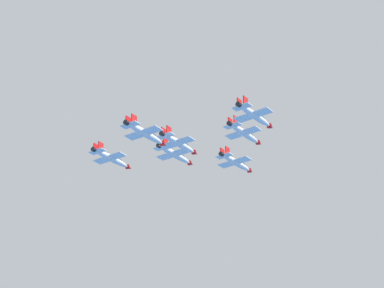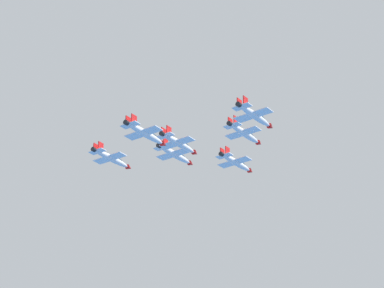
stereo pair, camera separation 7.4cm
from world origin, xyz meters
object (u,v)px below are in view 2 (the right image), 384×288
Objects in this scene: jet_lead at (236,162)px; jet_right_outer at (255,116)px; jet_right_wingman at (244,133)px; jet_slot_rear at (179,143)px; jet_left_outer at (111,158)px; jet_trailing at (145,133)px; jet_left_wingman at (175,154)px.

jet_lead is 1.02× the size of jet_right_outer.
jet_right_wingman is 19.56m from jet_slot_rear.
jet_left_outer reaches higher than jet_slot_rear.
jet_left_outer reaches higher than jet_trailing.
jet_lead is 1.04× the size of jet_slot_rear.
jet_slot_rear is (-7.15, 17.44, -5.23)m from jet_right_wingman.
jet_trailing is (-12.75, 6.59, -2.78)m from jet_slot_rear.
jet_trailing is at bearing -179.99° from jet_slot_rear.
jet_right_wingman is at bearing -40.35° from jet_slot_rear.
jet_right_outer is at bearing -139.55° from jet_right_wingman.
jet_right_outer is at bearing -138.77° from jet_lead.
jet_right_outer is at bearing -90.19° from jet_left_outer.
jet_left_outer is 24.50m from jet_slot_rear.
jet_right_outer is at bearing -60.00° from jet_trailing.
jet_slot_rear is at bearing 139.72° from jet_right_wingman.
jet_right_wingman reaches higher than jet_right_outer.
jet_left_outer is 28.73m from jet_trailing.
jet_left_wingman is 1.04× the size of jet_right_outer.
jet_right_wingman is 0.99× the size of jet_trailing.
jet_right_wingman is 0.99× the size of jet_left_outer.
jet_left_outer is at bearing 59.07° from jet_trailing.
jet_slot_rear is at bearing -0.47° from jet_trailing.
jet_left_wingman reaches higher than jet_slot_rear.
jet_left_outer is 1.03× the size of jet_slot_rear.
jet_right_outer is at bearing -111.67° from jet_left_wingman.
jet_lead is at bearing 40.44° from jet_right_wingman.
jet_trailing is at bearing 120.93° from jet_right_outer.
jet_left_wingman is 39.57m from jet_right_outer.
jet_lead is 1.01× the size of jet_left_outer.
jet_lead is 1.01× the size of jet_right_wingman.
jet_left_wingman is 19.13m from jet_left_outer.
jet_right_wingman reaches higher than jet_lead.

